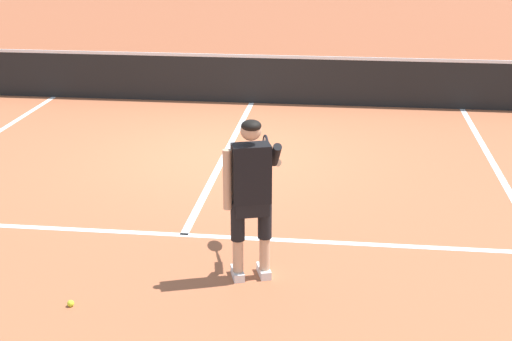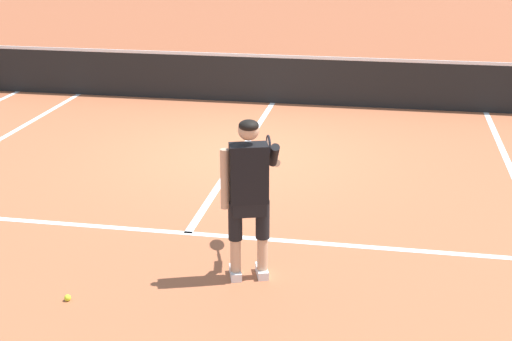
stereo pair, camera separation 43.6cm
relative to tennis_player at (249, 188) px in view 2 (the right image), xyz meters
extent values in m
plane|color=#9E5133|center=(-0.93, 4.00, -0.99)|extent=(80.00, 80.00, 0.00)
cube|color=#B2603D|center=(-0.93, 2.69, -0.99)|extent=(10.98, 9.68, 0.00)
cube|color=white|center=(-0.93, 0.93, -0.99)|extent=(8.23, 0.10, 0.01)
cube|color=white|center=(-0.93, 4.13, -0.99)|extent=(0.10, 6.40, 0.01)
cube|color=black|center=(-0.93, 7.33, -0.53)|extent=(11.84, 0.02, 0.91)
cube|color=white|center=(-0.93, 7.33, -0.05)|extent=(11.84, 0.03, 0.06)
cube|color=white|center=(-0.14, -0.03, -0.94)|extent=(0.19, 0.30, 0.09)
cube|color=white|center=(0.12, 0.05, -0.94)|extent=(0.19, 0.30, 0.09)
cylinder|color=tan|center=(-0.13, -0.07, -0.72)|extent=(0.11, 0.11, 0.36)
cylinder|color=black|center=(-0.13, -0.07, -0.33)|extent=(0.14, 0.14, 0.41)
cylinder|color=tan|center=(0.13, 0.01, -0.72)|extent=(0.11, 0.11, 0.36)
cylinder|color=black|center=(0.13, 0.01, -0.33)|extent=(0.14, 0.14, 0.41)
cube|color=black|center=(0.00, -0.03, -0.17)|extent=(0.38, 0.29, 0.20)
cube|color=black|center=(0.00, -0.03, 0.17)|extent=(0.43, 0.32, 0.60)
cylinder|color=tan|center=(-0.23, -0.10, 0.12)|extent=(0.09, 0.09, 0.62)
cylinder|color=black|center=(0.23, 0.14, 0.32)|extent=(0.16, 0.28, 0.29)
cylinder|color=tan|center=(0.20, 0.35, 0.18)|extent=(0.16, 0.30, 0.14)
sphere|color=tan|center=(0.00, -0.02, 0.62)|extent=(0.21, 0.21, 0.21)
ellipsoid|color=black|center=(0.00, -0.04, 0.67)|extent=(0.25, 0.25, 0.12)
cylinder|color=#232326|center=(0.15, 0.56, 0.15)|extent=(0.09, 0.20, 0.03)
cylinder|color=black|center=(0.10, 0.71, 0.15)|extent=(0.05, 0.10, 0.02)
torus|color=black|center=(0.05, 0.88, 0.15)|extent=(0.11, 0.29, 0.30)
cylinder|color=silver|center=(0.05, 0.88, 0.15)|extent=(0.08, 0.24, 0.25)
sphere|color=#CCE02D|center=(-1.66, -0.83, -0.96)|extent=(0.07, 0.07, 0.07)
camera|label=1|loc=(0.87, -6.83, 2.63)|focal=51.51mm
camera|label=2|loc=(1.30, -6.76, 2.63)|focal=51.51mm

